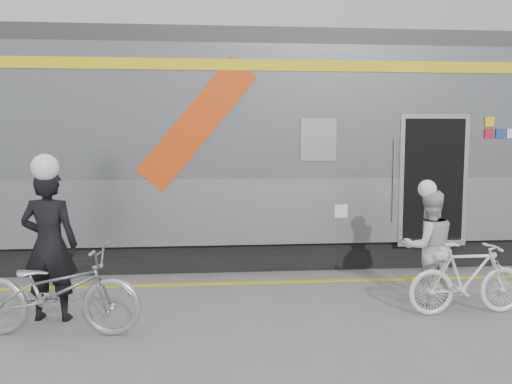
{
  "coord_description": "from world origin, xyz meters",
  "views": [
    {
      "loc": [
        0.02,
        -6.16,
        2.31
      ],
      "look_at": [
        0.74,
        1.6,
        1.5
      ],
      "focal_mm": 38.0,
      "sensor_mm": 36.0,
      "label": 1
    }
  ],
  "objects": [
    {
      "name": "bicycle_right",
      "position": [
        3.38,
        0.39,
        0.48
      ],
      "size": [
        1.59,
        0.5,
        0.95
      ],
      "primitive_type": "imported",
      "rotation": [
        0.0,
        0.0,
        1.6
      ],
      "color": "silver",
      "rests_on": "ground"
    },
    {
      "name": "safety_strip",
      "position": [
        0.0,
        2.15,
        0.0
      ],
      "size": [
        24.0,
        0.12,
        0.01
      ],
      "primitive_type": "cube",
      "color": "yellow",
      "rests_on": "ground"
    },
    {
      "name": "train",
      "position": [
        1.69,
        4.19,
        2.05
      ],
      "size": [
        24.0,
        3.17,
        4.1
      ],
      "color": "black",
      "rests_on": "ground"
    },
    {
      "name": "ground",
      "position": [
        0.0,
        0.0,
        0.0
      ],
      "size": [
        90.0,
        90.0,
        0.0
      ],
      "primitive_type": "plane",
      "color": "slate",
      "rests_on": "ground"
    },
    {
      "name": "man",
      "position": [
        -1.93,
        0.69,
        0.95
      ],
      "size": [
        0.74,
        0.53,
        1.91
      ],
      "primitive_type": "imported",
      "rotation": [
        0.0,
        0.0,
        3.04
      ],
      "color": "black",
      "rests_on": "ground"
    },
    {
      "name": "helmet_man",
      "position": [
        -1.93,
        0.69,
        2.08
      ],
      "size": [
        0.33,
        0.33,
        0.33
      ],
      "primitive_type": "sphere",
      "color": "white",
      "rests_on": "man"
    },
    {
      "name": "woman",
      "position": [
        3.08,
        0.94,
        0.78
      ],
      "size": [
        0.78,
        0.62,
        1.57
      ],
      "primitive_type": "imported",
      "rotation": [
        0.0,
        0.0,
        3.17
      ],
      "color": "silver",
      "rests_on": "ground"
    },
    {
      "name": "helmet_woman",
      "position": [
        3.08,
        0.94,
        1.69
      ],
      "size": [
        0.25,
        0.25,
        0.25
      ],
      "primitive_type": "sphere",
      "color": "white",
      "rests_on": "woman"
    },
    {
      "name": "bicycle_left",
      "position": [
        -1.73,
        0.14,
        0.53
      ],
      "size": [
        2.06,
        0.91,
        1.05
      ],
      "primitive_type": "imported",
      "rotation": [
        0.0,
        0.0,
        1.46
      ],
      "color": "#AAADB2",
      "rests_on": "ground"
    }
  ]
}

